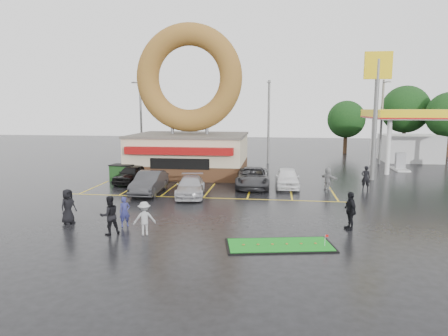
# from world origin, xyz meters

# --- Properties ---
(ground) EXTENTS (120.00, 120.00, 0.00)m
(ground) POSITION_xyz_m (0.00, 0.00, 0.00)
(ground) COLOR black
(ground) RESTS_ON ground
(donut_shop) EXTENTS (10.20, 8.70, 13.50)m
(donut_shop) POSITION_xyz_m (-3.00, 12.97, 4.46)
(donut_shop) COLOR #472B19
(donut_shop) RESTS_ON ground
(gas_station) EXTENTS (12.30, 13.65, 5.90)m
(gas_station) POSITION_xyz_m (20.00, 20.94, 3.70)
(gas_station) COLOR silver
(gas_station) RESTS_ON ground
(shell_sign) EXTENTS (2.20, 0.36, 10.60)m
(shell_sign) POSITION_xyz_m (13.00, 12.00, 7.38)
(shell_sign) COLOR slate
(shell_sign) RESTS_ON ground
(streetlight_left) EXTENTS (0.40, 2.21, 9.00)m
(streetlight_left) POSITION_xyz_m (-10.00, 19.92, 4.78)
(streetlight_left) COLOR slate
(streetlight_left) RESTS_ON ground
(streetlight_mid) EXTENTS (0.40, 2.21, 9.00)m
(streetlight_mid) POSITION_xyz_m (4.00, 20.92, 4.78)
(streetlight_mid) COLOR slate
(streetlight_mid) RESTS_ON ground
(streetlight_right) EXTENTS (0.40, 2.21, 9.00)m
(streetlight_right) POSITION_xyz_m (16.00, 21.92, 4.78)
(streetlight_right) COLOR slate
(streetlight_right) RESTS_ON ground
(tree_far_c) EXTENTS (6.30, 6.30, 9.00)m
(tree_far_c) POSITION_xyz_m (22.00, 34.00, 5.84)
(tree_far_c) COLOR #332114
(tree_far_c) RESTS_ON ground
(tree_far_d) EXTENTS (4.90, 4.90, 7.00)m
(tree_far_d) POSITION_xyz_m (14.00, 32.00, 4.53)
(tree_far_d) COLOR #332114
(tree_far_d) RESTS_ON ground
(car_black) EXTENTS (2.15, 4.40, 1.44)m
(car_black) POSITION_xyz_m (-6.76, 8.00, 0.72)
(car_black) COLOR black
(car_black) RESTS_ON ground
(car_dgrey) EXTENTS (1.77, 4.80, 1.57)m
(car_dgrey) POSITION_xyz_m (-4.08, 4.33, 0.79)
(car_dgrey) COLOR #2F2F31
(car_dgrey) RESTS_ON ground
(car_silver) EXTENTS (2.49, 4.82, 1.34)m
(car_silver) POSITION_xyz_m (-0.97, 3.87, 0.67)
(car_silver) COLOR #ADACB2
(car_silver) RESTS_ON ground
(car_grey) EXTENTS (2.73, 5.54, 1.51)m
(car_grey) POSITION_xyz_m (3.11, 7.60, 0.76)
(car_grey) COLOR #323234
(car_grey) RESTS_ON ground
(car_white) EXTENTS (1.85, 4.42, 1.49)m
(car_white) POSITION_xyz_m (5.75, 7.76, 0.75)
(car_white) COLOR white
(car_white) RESTS_ON ground
(person_blue) EXTENTS (0.67, 0.62, 1.54)m
(person_blue) POSITION_xyz_m (-2.83, -3.58, 0.77)
(person_blue) COLOR navy
(person_blue) RESTS_ON ground
(person_blackjkt) EXTENTS (1.17, 1.14, 1.90)m
(person_blackjkt) POSITION_xyz_m (-3.05, -4.96, 0.95)
(person_blackjkt) COLOR black
(person_blackjkt) RESTS_ON ground
(person_hoodie) EXTENTS (1.21, 0.95, 1.64)m
(person_hoodie) POSITION_xyz_m (-1.35, -4.83, 0.82)
(person_hoodie) COLOR #99999C
(person_hoodie) RESTS_ON ground
(person_bystander) EXTENTS (0.88, 1.06, 1.86)m
(person_bystander) POSITION_xyz_m (-5.99, -3.48, 0.93)
(person_bystander) COLOR black
(person_bystander) RESTS_ON ground
(person_cameraman) EXTENTS (0.74, 1.21, 1.93)m
(person_cameraman) POSITION_xyz_m (8.62, -2.60, 0.97)
(person_cameraman) COLOR black
(person_cameraman) RESTS_ON ground
(person_walker_near) EXTENTS (1.35, 1.56, 1.70)m
(person_walker_near) POSITION_xyz_m (8.75, 7.34, 0.85)
(person_walker_near) COLOR gray
(person_walker_near) RESTS_ON ground
(person_walker_far) EXTENTS (0.68, 0.47, 1.81)m
(person_walker_far) POSITION_xyz_m (11.54, 7.68, 0.90)
(person_walker_far) COLOR black
(person_walker_far) RESTS_ON ground
(dumpster) EXTENTS (1.96, 1.45, 1.30)m
(dumpster) POSITION_xyz_m (-7.87, 8.81, 0.65)
(dumpster) COLOR #1D471B
(dumpster) RESTS_ON ground
(putting_green) EXTENTS (5.04, 2.90, 0.59)m
(putting_green) POSITION_xyz_m (5.11, -5.56, 0.04)
(putting_green) COLOR black
(putting_green) RESTS_ON ground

